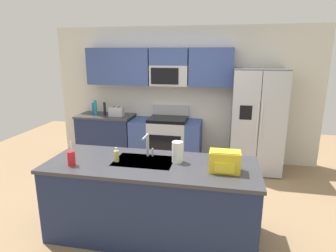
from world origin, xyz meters
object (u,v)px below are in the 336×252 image
at_px(bottle_blue, 94,109).
at_px(range_oven, 166,140).
at_px(refrigerator, 257,121).
at_px(bottle_teal, 95,108).
at_px(sink_faucet, 147,143).
at_px(pepper_mill, 105,109).
at_px(backpack, 225,161).
at_px(soap_dispenser, 116,156).
at_px(paper_towel_roll, 177,152).
at_px(toaster, 117,111).
at_px(drink_cup_red, 71,158).

bearing_deg(bottle_blue, range_oven, -0.09).
bearing_deg(refrigerator, bottle_teal, 179.28).
relative_size(bottle_teal, sink_faucet, 1.04).
bearing_deg(range_oven, pepper_mill, -179.89).
distance_m(range_oven, backpack, 2.71).
xyz_separation_m(soap_dispenser, paper_towel_roll, (0.68, 0.13, 0.05)).
distance_m(pepper_mill, sink_faucet, 2.59).
bearing_deg(backpack, soap_dispenser, 177.98).
height_order(pepper_mill, backpack, pepper_mill).
relative_size(toaster, bottle_blue, 1.18).
relative_size(toaster, sink_faucet, 0.99).
relative_size(paper_towel_roll, backpack, 0.75).
distance_m(bottle_blue, bottle_teal, 0.07).
bearing_deg(bottle_teal, pepper_mill, 9.48).
xyz_separation_m(pepper_mill, bottle_teal, (-0.18, -0.03, 0.02)).
bearing_deg(toaster, pepper_mill, 169.47).
bearing_deg(bottle_teal, bottle_blue, 146.65).
bearing_deg(bottle_blue, drink_cup_red, -69.49).
relative_size(toaster, bottle_teal, 0.96).
relative_size(range_oven, refrigerator, 0.74).
bearing_deg(backpack, toaster, 132.06).
bearing_deg(backpack, sink_faucet, 163.87).
xyz_separation_m(bottle_teal, paper_towel_roll, (2.03, -2.19, -0.03)).
bearing_deg(range_oven, refrigerator, -2.47).
distance_m(range_oven, pepper_mill, 1.38).
height_order(toaster, bottle_blue, bottle_blue).
distance_m(bottle_blue, soap_dispenser, 2.74).
xyz_separation_m(refrigerator, bottle_teal, (-3.11, 0.04, 0.12)).
bearing_deg(paper_towel_roll, refrigerator, 63.51).
height_order(toaster, soap_dispenser, toaster).
distance_m(pepper_mill, paper_towel_roll, 2.89).
xyz_separation_m(pepper_mill, paper_towel_roll, (1.85, -2.22, -0.01)).
bearing_deg(refrigerator, range_oven, 177.53).
bearing_deg(soap_dispenser, range_oven, 87.86).
height_order(range_oven, refrigerator, refrigerator).
relative_size(range_oven, bottle_blue, 5.74).
height_order(soap_dispenser, backpack, backpack).
xyz_separation_m(bottle_teal, sink_faucet, (1.66, -2.10, 0.02)).
bearing_deg(paper_towel_roll, backpack, -17.77).
xyz_separation_m(drink_cup_red, soap_dispenser, (0.44, 0.21, -0.01)).
bearing_deg(pepper_mill, paper_towel_roll, -50.20).
bearing_deg(drink_cup_red, bottle_blue, 110.51).
relative_size(toaster, soap_dispenser, 1.65).
height_order(sink_faucet, paper_towel_roll, sink_faucet).
relative_size(refrigerator, backpack, 5.78).
distance_m(range_oven, sink_faucet, 2.23).
bearing_deg(soap_dispenser, sink_faucet, 35.52).
height_order(soap_dispenser, paper_towel_roll, paper_towel_roll).
height_order(bottle_blue, soap_dispenser, bottle_blue).
distance_m(toaster, sink_faucet, 2.40).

